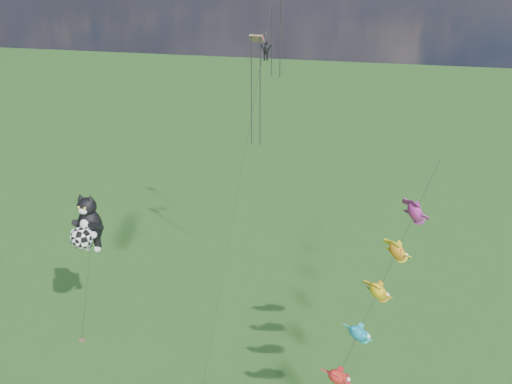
# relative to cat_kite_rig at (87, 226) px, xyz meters

# --- Properties ---
(ground) EXTENTS (300.00, 300.00, 0.00)m
(ground) POSITION_rel_cat_kite_rig_xyz_m (-0.18, -6.96, -8.54)
(ground) COLOR #134310
(cat_kite_rig) EXTENTS (2.13, 3.93, 11.01)m
(cat_kite_rig) POSITION_rel_cat_kite_rig_xyz_m (0.00, 0.00, 0.00)
(cat_kite_rig) COLOR brown
(cat_kite_rig) RESTS_ON ground
(fish_windsock_rig) EXTENTS (7.14, 14.38, 15.75)m
(fish_windsock_rig) POSITION_rel_cat_kite_rig_xyz_m (20.77, -5.37, 0.31)
(fish_windsock_rig) COLOR brown
(fish_windsock_rig) RESTS_ON ground
(parafoil_rig) EXTENTS (2.02, 17.56, 26.87)m
(parafoil_rig) POSITION_rel_cat_kite_rig_xyz_m (10.82, 10.14, 11.79)
(parafoil_rig) COLOR brown
(parafoil_rig) RESTS_ON ground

